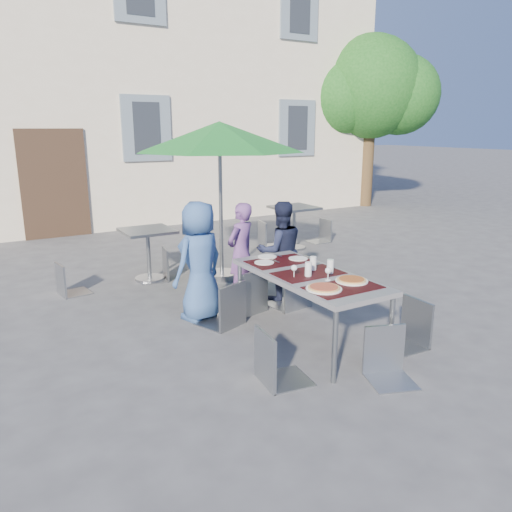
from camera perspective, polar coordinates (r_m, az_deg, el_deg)
ground at (r=5.45m, az=15.37°, el=-10.11°), size 90.00×90.00×0.00m
building at (r=15.54m, az=-18.15°, el=23.57°), size 13.60×8.20×11.10m
tree at (r=14.97m, az=13.05°, el=18.09°), size 3.60×3.00×4.70m
dining_table at (r=5.22m, az=6.00°, el=-2.56°), size 0.80×1.85×0.76m
pizza_near_left at (r=4.70m, az=7.77°, el=-3.64°), size 0.34×0.34×0.03m
pizza_near_right at (r=4.98m, az=10.87°, el=-2.72°), size 0.32×0.32×0.03m
glassware at (r=5.16m, az=6.87°, el=-1.27°), size 0.47×0.43×0.15m
place_settings at (r=5.70m, az=2.40°, el=-0.35°), size 0.69×0.47×0.01m
child_0 at (r=5.85m, az=-6.45°, el=-0.60°), size 0.80×0.66×1.41m
child_1 at (r=6.49m, az=-1.73°, el=0.46°), size 0.56×0.47×1.29m
child_2 at (r=6.53m, az=2.81°, el=0.59°), size 0.70×0.51×1.31m
chair_0 at (r=5.62m, az=-3.51°, el=-2.49°), size 0.57×0.57×0.99m
chair_1 at (r=6.01m, az=-1.00°, el=-0.96°), size 0.56×0.57×1.05m
chair_2 at (r=6.21m, az=4.28°, el=-0.63°), size 0.50×0.51×1.03m
chair_3 at (r=4.38m, az=2.25°, el=-7.91°), size 0.47×0.47×0.94m
chair_4 at (r=5.37m, az=17.39°, el=-4.37°), size 0.43×0.43×0.93m
chair_5 at (r=4.64m, az=15.10°, el=-7.53°), size 0.51×0.51×0.89m
patio_umbrella at (r=7.27m, az=-4.19°, el=13.29°), size 2.44×2.44×2.30m
cafe_table_0 at (r=7.54m, az=-12.23°, el=1.25°), size 0.72×0.72×0.77m
bg_chair_l_0 at (r=7.18m, az=-20.92°, el=-0.44°), size 0.42×0.42×0.84m
bg_chair_r_0 at (r=7.52m, az=-11.11°, el=1.18°), size 0.47×0.46×0.90m
cafe_table_1 at (r=9.31m, az=4.37°, el=4.26°), size 0.75×0.75×0.81m
bg_chair_l_1 at (r=9.43m, az=1.30°, el=4.34°), size 0.50×0.50×0.95m
bg_chair_r_1 at (r=10.00m, az=7.58°, el=4.40°), size 0.38×0.38×0.85m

